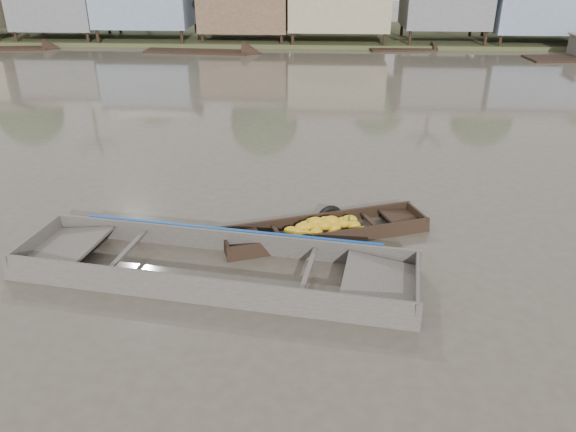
{
  "coord_description": "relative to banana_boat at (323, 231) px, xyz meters",
  "views": [
    {
      "loc": [
        1.26,
        -10.36,
        6.34
      ],
      "look_at": [
        0.66,
        0.87,
        0.8
      ],
      "focal_mm": 35.0,
      "sensor_mm": 36.0,
      "label": 1
    }
  ],
  "objects": [
    {
      "name": "distant_boats",
      "position": [
        11.1,
        22.66,
        0.09
      ],
      "size": [
        48.08,
        16.38,
        1.38
      ],
      "color": "black",
      "rests_on": "ground"
    },
    {
      "name": "ground",
      "position": [
        -1.45,
        -1.48,
        -0.12
      ],
      "size": [
        120.0,
        120.0,
        0.0
      ],
      "primitive_type": "plane",
      "color": "#4B4539",
      "rests_on": "ground"
    },
    {
      "name": "viewer_boat",
      "position": [
        -2.23,
        -1.87,
        -0.04
      ],
      "size": [
        8.69,
        3.47,
        0.68
      ],
      "rotation": [
        0.0,
        0.0,
        -0.15
      ],
      "color": "#3E3935",
      "rests_on": "ground"
    },
    {
      "name": "banana_boat",
      "position": [
        0.0,
        0.0,
        0.0
      ],
      "size": [
        5.08,
        2.84,
        0.7
      ],
      "rotation": [
        0.0,
        0.0,
        0.35
      ],
      "color": "black",
      "rests_on": "ground"
    }
  ]
}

